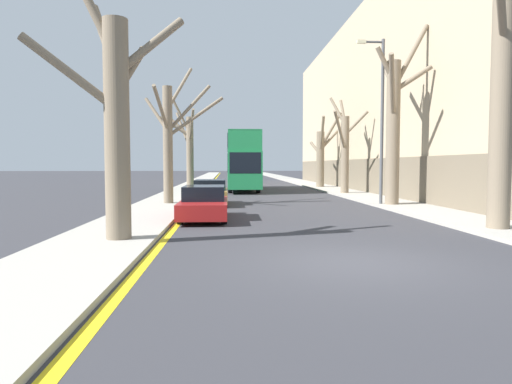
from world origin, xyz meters
TOP-DOWN VIEW (x-y plane):
  - ground_plane at (0.00, 0.00)m, footprint 300.00×300.00m
  - sidewalk_left at (-5.98, 50.00)m, footprint 2.77×120.00m
  - sidewalk_right at (5.98, 50.00)m, footprint 2.77×120.00m
  - building_facade_right at (12.35, 27.77)m, footprint 10.08×45.95m
  - kerb_line_stripe at (-4.41, 50.00)m, footprint 0.24×120.00m
  - street_tree_left_0 at (-5.58, 2.84)m, footprint 3.91×2.15m
  - street_tree_left_1 at (-5.55, 14.16)m, footprint 4.15×4.91m
  - street_tree_left_2 at (-5.65, 25.72)m, footprint 2.81×4.08m
  - street_tree_right_0 at (5.59, 3.94)m, footprint 3.59×2.96m
  - street_tree_right_1 at (5.51, 12.69)m, footprint 2.97×4.36m
  - street_tree_right_2 at (5.47, 21.85)m, footprint 2.84×3.49m
  - street_tree_right_3 at (5.71, 30.81)m, footprint 2.77×3.30m
  - double_decker_bus at (-1.43, 27.49)m, footprint 2.43×11.27m
  - parked_car_0 at (-3.55, 7.95)m, footprint 1.74×4.46m
  - parked_car_1 at (-3.55, 14.31)m, footprint 1.78×4.22m
  - lamp_post at (4.91, 12.98)m, footprint 1.40×0.20m

SIDE VIEW (x-z plane):
  - ground_plane at x=0.00m, z-range 0.00..0.00m
  - kerb_line_stripe at x=-4.41m, z-range 0.00..0.01m
  - sidewalk_left at x=-5.98m, z-range 0.00..0.12m
  - sidewalk_right at x=5.98m, z-range 0.00..0.12m
  - parked_car_0 at x=-3.55m, z-range -0.02..1.24m
  - parked_car_1 at x=-3.55m, z-range -0.03..1.27m
  - double_decker_bus at x=-1.43m, z-range 0.30..4.82m
  - street_tree_right_3 at x=5.71m, z-range -0.37..6.29m
  - street_tree_right_2 at x=5.47m, z-range -0.27..6.56m
  - street_tree_left_0 at x=-5.58m, z-range -0.11..6.78m
  - street_tree_left_2 at x=-5.65m, z-range -0.51..7.40m
  - street_tree_left_1 at x=-5.55m, z-range -0.22..7.22m
  - street_tree_right_1 at x=5.51m, z-range -0.39..8.67m
  - street_tree_right_0 at x=5.59m, z-range -0.71..8.99m
  - lamp_post at x=4.91m, z-range 0.46..8.70m
  - building_facade_right at x=12.35m, z-range -0.01..14.08m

